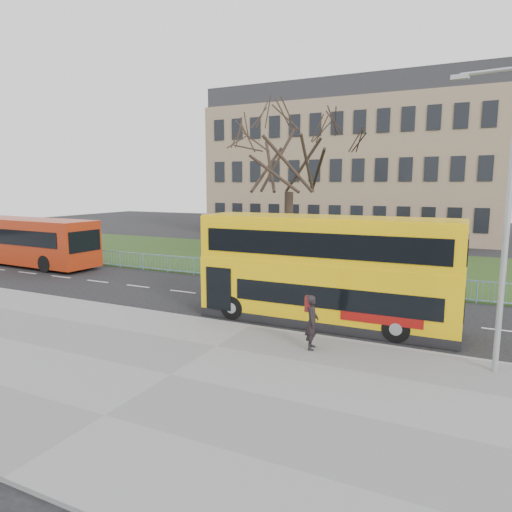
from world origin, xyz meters
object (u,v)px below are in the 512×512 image
(yellow_bus, at_px, (326,268))
(street_lamp, at_px, (504,211))
(red_bus, at_px, (23,240))
(pedestrian, at_px, (312,322))

(yellow_bus, bearing_deg, street_lamp, -24.87)
(yellow_bus, distance_m, red_bus, 23.69)
(yellow_bus, xyz_separation_m, street_lamp, (5.99, -2.71, 2.55))
(pedestrian, height_order, street_lamp, street_lamp)
(pedestrian, bearing_deg, street_lamp, -96.88)
(yellow_bus, distance_m, street_lamp, 7.05)
(red_bus, relative_size, pedestrian, 6.77)
(yellow_bus, xyz_separation_m, pedestrian, (0.58, -3.31, -1.26))
(red_bus, xyz_separation_m, street_lamp, (29.30, -6.88, 3.11))
(red_bus, relative_size, street_lamp, 1.45)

